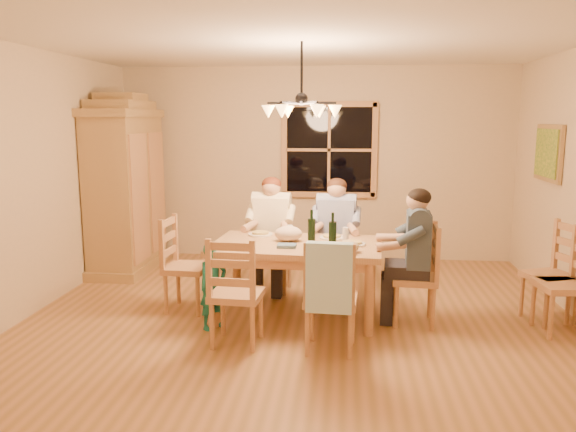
# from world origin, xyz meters

# --- Properties ---
(floor) EXTENTS (5.50, 5.50, 0.00)m
(floor) POSITION_xyz_m (0.00, 0.00, 0.00)
(floor) COLOR olive
(floor) RESTS_ON ground
(ceiling) EXTENTS (5.50, 5.00, 0.02)m
(ceiling) POSITION_xyz_m (0.00, 0.00, 2.70)
(ceiling) COLOR white
(ceiling) RESTS_ON wall_back
(wall_back) EXTENTS (5.50, 0.02, 2.70)m
(wall_back) POSITION_xyz_m (0.00, 2.50, 1.35)
(wall_back) COLOR beige
(wall_back) RESTS_ON floor
(wall_left) EXTENTS (0.02, 5.00, 2.70)m
(wall_left) POSITION_xyz_m (-2.75, 0.00, 1.35)
(wall_left) COLOR beige
(wall_left) RESTS_ON floor
(window) EXTENTS (1.30, 0.06, 1.30)m
(window) POSITION_xyz_m (0.20, 2.47, 1.55)
(window) COLOR black
(window) RESTS_ON wall_back
(painting) EXTENTS (0.06, 0.78, 0.64)m
(painting) POSITION_xyz_m (2.71, 1.20, 1.60)
(painting) COLOR #A48147
(painting) RESTS_ON wall_right
(chandelier) EXTENTS (0.77, 0.68, 0.71)m
(chandelier) POSITION_xyz_m (-0.00, 0.00, 2.08)
(chandelier) COLOR black
(chandelier) RESTS_ON ceiling
(armoire) EXTENTS (0.66, 1.40, 2.30)m
(armoire) POSITION_xyz_m (-2.42, 1.60, 1.06)
(armoire) COLOR #A48147
(armoire) RESTS_ON floor
(dining_table) EXTENTS (1.73, 1.13, 0.76)m
(dining_table) POSITION_xyz_m (-0.04, 0.00, 0.66)
(dining_table) COLOR #A87A4A
(dining_table) RESTS_ON floor
(chair_far_left) EXTENTS (0.47, 0.45, 0.99)m
(chair_far_left) POSITION_xyz_m (-0.40, 0.82, 0.30)
(chair_far_left) COLOR tan
(chair_far_left) RESTS_ON floor
(chair_far_right) EXTENTS (0.47, 0.45, 0.99)m
(chair_far_right) POSITION_xyz_m (0.34, 0.77, 0.30)
(chair_far_right) COLOR tan
(chair_far_right) RESTS_ON floor
(chair_near_left) EXTENTS (0.47, 0.45, 0.99)m
(chair_near_left) POSITION_xyz_m (-0.51, -0.75, 0.30)
(chair_near_left) COLOR tan
(chair_near_left) RESTS_ON floor
(chair_near_right) EXTENTS (0.47, 0.45, 0.99)m
(chair_near_right) POSITION_xyz_m (0.32, -0.81, 0.30)
(chair_near_right) COLOR tan
(chair_near_right) RESTS_ON floor
(chair_end_left) EXTENTS (0.45, 0.47, 0.99)m
(chair_end_left) POSITION_xyz_m (-1.20, 0.08, 0.30)
(chair_end_left) COLOR tan
(chair_end_left) RESTS_ON floor
(chair_end_right) EXTENTS (0.45, 0.47, 0.99)m
(chair_end_right) POSITION_xyz_m (1.12, -0.07, 0.30)
(chair_end_right) COLOR tan
(chair_end_right) RESTS_ON floor
(adult_woman) EXTENTS (0.41, 0.44, 0.87)m
(adult_woman) POSITION_xyz_m (-0.40, 0.82, 0.84)
(adult_woman) COLOR #F8E8BF
(adult_woman) RESTS_ON floor
(adult_plaid_man) EXTENTS (0.41, 0.44, 0.87)m
(adult_plaid_man) POSITION_xyz_m (0.34, 0.77, 0.84)
(adult_plaid_man) COLOR #374C99
(adult_plaid_man) RESTS_ON floor
(adult_slate_man) EXTENTS (0.44, 0.41, 0.87)m
(adult_slate_man) POSITION_xyz_m (1.12, -0.07, 0.84)
(adult_slate_man) COLOR #3B4B5F
(adult_slate_man) RESTS_ON floor
(towel) EXTENTS (0.39, 0.13, 0.58)m
(towel) POSITION_xyz_m (0.31, -1.00, 0.70)
(towel) COLOR #ABD8E8
(towel) RESTS_ON chair_near_right
(wine_bottle_a) EXTENTS (0.08, 0.08, 0.33)m
(wine_bottle_a) POSITION_xyz_m (0.10, 0.05, 0.93)
(wine_bottle_a) COLOR black
(wine_bottle_a) RESTS_ON dining_table
(wine_bottle_b) EXTENTS (0.08, 0.08, 0.33)m
(wine_bottle_b) POSITION_xyz_m (0.31, -0.09, 0.93)
(wine_bottle_b) COLOR black
(wine_bottle_b) RESTS_ON dining_table
(plate_woman) EXTENTS (0.26, 0.26, 0.02)m
(plate_woman) POSITION_xyz_m (-0.46, 0.34, 0.77)
(plate_woman) COLOR white
(plate_woman) RESTS_ON dining_table
(plate_plaid) EXTENTS (0.26, 0.26, 0.02)m
(plate_plaid) POSITION_xyz_m (0.30, 0.25, 0.77)
(plate_plaid) COLOR white
(plate_plaid) RESTS_ON dining_table
(plate_slate) EXTENTS (0.26, 0.26, 0.02)m
(plate_slate) POSITION_xyz_m (0.51, -0.02, 0.77)
(plate_slate) COLOR white
(plate_slate) RESTS_ON dining_table
(wine_glass_a) EXTENTS (0.06, 0.06, 0.14)m
(wine_glass_a) POSITION_xyz_m (-0.13, 0.21, 0.83)
(wine_glass_a) COLOR silver
(wine_glass_a) RESTS_ON dining_table
(wine_glass_b) EXTENTS (0.06, 0.06, 0.14)m
(wine_glass_b) POSITION_xyz_m (0.44, 0.15, 0.83)
(wine_glass_b) COLOR silver
(wine_glass_b) RESTS_ON dining_table
(cap) EXTENTS (0.20, 0.20, 0.11)m
(cap) POSITION_xyz_m (0.47, -0.33, 0.82)
(cap) COLOR tan
(cap) RESTS_ON dining_table
(napkin) EXTENTS (0.19, 0.15, 0.03)m
(napkin) POSITION_xyz_m (-0.12, -0.19, 0.78)
(napkin) COLOR slate
(napkin) RESTS_ON dining_table
(cloth_bundle) EXTENTS (0.28, 0.22, 0.15)m
(cloth_bundle) POSITION_xyz_m (-0.14, 0.09, 0.84)
(cloth_bundle) COLOR #CBAE93
(cloth_bundle) RESTS_ON dining_table
(child) EXTENTS (0.35, 0.36, 0.83)m
(child) POSITION_xyz_m (-0.80, -0.41, 0.41)
(child) COLOR #1A7672
(child) RESTS_ON floor
(chair_spare_front) EXTENTS (0.54, 0.56, 0.99)m
(chair_spare_front) POSITION_xyz_m (2.45, 0.11, 0.30)
(chair_spare_front) COLOR tan
(chair_spare_front) RESTS_ON floor
(chair_spare_back) EXTENTS (0.47, 0.49, 0.99)m
(chair_spare_back) POSITION_xyz_m (2.45, -0.19, 0.30)
(chair_spare_back) COLOR tan
(chair_spare_back) RESTS_ON floor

